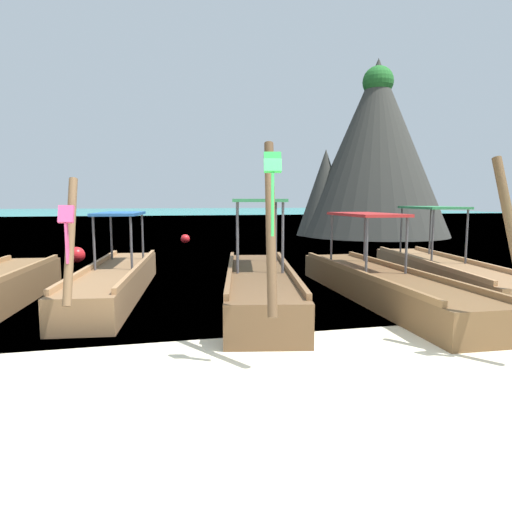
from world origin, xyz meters
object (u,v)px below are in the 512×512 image
object	(u,v)px
mooring_buoy_far	(185,239)
mooring_buoy_near	(77,255)
karst_rock	(372,151)
longtail_boat_red_ribbon	(445,270)
longtail_boat_pink_ribbon	(115,280)
longtail_boat_turquoise_ribbon	(382,284)
longtail_boat_green_ribbon	(260,285)

from	to	relation	value
mooring_buoy_far	mooring_buoy_near	bearing A→B (deg)	-123.01
karst_rock	mooring_buoy_near	bearing A→B (deg)	-149.85
longtail_boat_red_ribbon	mooring_buoy_far	xyz separation A→B (m)	(-5.38, 12.01, -0.10)
longtail_boat_red_ribbon	mooring_buoy_far	distance (m)	13.17
longtail_boat_pink_ribbon	karst_rock	xyz separation A→B (m)	(13.36, 14.36, 4.46)
longtail_boat_pink_ribbon	longtail_boat_red_ribbon	xyz separation A→B (m)	(7.84, -0.15, -0.04)
longtail_boat_turquoise_ribbon	karst_rock	bearing A→B (deg)	63.24
longtail_boat_red_ribbon	mooring_buoy_far	size ratio (longest dim) A/B	17.28
mooring_buoy_near	longtail_boat_red_ribbon	bearing A→B (deg)	-31.92
karst_rock	mooring_buoy_far	distance (m)	12.09
longtail_boat_pink_ribbon	longtail_boat_turquoise_ribbon	distance (m)	5.54
longtail_boat_turquoise_ribbon	mooring_buoy_near	distance (m)	10.04
longtail_boat_pink_ribbon	mooring_buoy_far	world-z (taller)	longtail_boat_pink_ribbon
longtail_boat_green_ribbon	karst_rock	bearing A→B (deg)	56.24
longtail_boat_green_ribbon	longtail_boat_red_ribbon	distance (m)	5.23
longtail_boat_pink_ribbon	mooring_buoy_far	distance (m)	12.12
longtail_boat_pink_ribbon	karst_rock	world-z (taller)	karst_rock
mooring_buoy_far	longtail_boat_pink_ribbon	bearing A→B (deg)	-101.68
longtail_boat_turquoise_ribbon	karst_rock	distance (m)	18.47
longtail_boat_turquoise_ribbon	longtail_boat_red_ribbon	size ratio (longest dim) A/B	0.98
karst_rock	mooring_buoy_near	size ratio (longest dim) A/B	18.85
longtail_boat_red_ribbon	karst_rock	distance (m)	16.16
longtail_boat_turquoise_ribbon	longtail_boat_pink_ribbon	bearing A→B (deg)	162.73
longtail_boat_red_ribbon	karst_rock	size ratio (longest dim) A/B	0.74
longtail_boat_green_ribbon	mooring_buoy_near	world-z (taller)	longtail_boat_green_ribbon
longtail_boat_turquoise_ribbon	longtail_boat_red_ribbon	distance (m)	2.96
longtail_boat_green_ribbon	mooring_buoy_far	world-z (taller)	longtail_boat_green_ribbon
karst_rock	mooring_buoy_far	size ratio (longest dim) A/B	23.26
longtail_boat_pink_ribbon	longtail_boat_red_ribbon	size ratio (longest dim) A/B	0.88
longtail_boat_turquoise_ribbon	mooring_buoy_near	size ratio (longest dim) A/B	13.67
longtail_boat_turquoise_ribbon	longtail_boat_green_ribbon	bearing A→B (deg)	176.09
longtail_boat_turquoise_ribbon	longtail_boat_red_ribbon	bearing A→B (deg)	30.42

